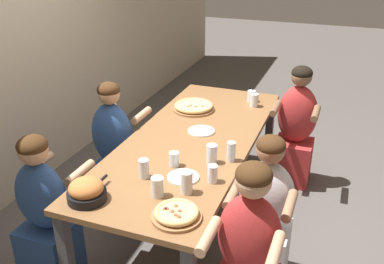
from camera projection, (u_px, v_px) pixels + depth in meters
name	position (u px, v px, depth m)	size (l,w,h in m)	color
ground_plane	(192.00, 218.00, 3.65)	(18.00, 18.00, 0.00)	#514C47
restaurant_back_panel	(4.00, 15.00, 3.49)	(10.00, 0.06, 3.20)	beige
dining_table	(192.00, 146.00, 3.35)	(2.39, 0.93, 0.76)	brown
pizza_board_main	(176.00, 214.00, 2.38)	(0.29, 0.29, 0.05)	#996B42
pizza_board_second	(194.00, 107.00, 3.83)	(0.37, 0.37, 0.06)	#996B42
skillet_bowl	(87.00, 191.00, 2.53)	(0.34, 0.24, 0.14)	black
empty_plate_a	(201.00, 131.00, 3.42)	(0.22, 0.22, 0.02)	white
empty_plate_b	(183.00, 177.00, 2.78)	(0.21, 0.21, 0.02)	white
cocktail_glass_blue	(251.00, 97.00, 4.01)	(0.08, 0.08, 0.13)	silver
drinking_glass_a	(254.00, 100.00, 3.90)	(0.07, 0.07, 0.12)	silver
drinking_glass_b	(174.00, 160.00, 2.91)	(0.07, 0.07, 0.10)	silver
drinking_glass_c	(187.00, 184.00, 2.60)	(0.08, 0.08, 0.15)	silver
drinking_glass_d	(157.00, 188.00, 2.57)	(0.08, 0.08, 0.13)	silver
drinking_glass_e	(213.00, 175.00, 2.72)	(0.07, 0.07, 0.12)	silver
drinking_glass_f	(212.00, 155.00, 2.94)	(0.07, 0.07, 0.14)	silver
drinking_glass_g	(144.00, 170.00, 2.77)	(0.07, 0.07, 0.13)	silver
drinking_glass_h	(231.00, 153.00, 2.97)	(0.06, 0.06, 0.14)	silver
diner_near_right	(295.00, 132.00, 3.98)	(0.51, 0.40, 1.16)	#B22D2D
diner_far_center	(114.00, 153.00, 3.61)	(0.51, 0.40, 1.15)	#2D5193
diner_near_left	(248.00, 260.00, 2.42)	(0.51, 0.40, 1.16)	#B22D2D
diner_near_midleft	(265.00, 218.00, 2.83)	(0.51, 0.40, 1.10)	silver
diner_far_left	(45.00, 216.00, 2.84)	(0.51, 0.40, 1.10)	#2D5193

